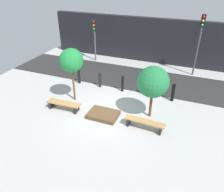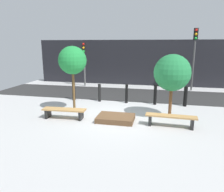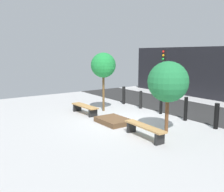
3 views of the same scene
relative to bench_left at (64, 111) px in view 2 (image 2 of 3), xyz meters
name	(u,v)px [view 2 (image 2 of 3)]	position (x,y,z in m)	size (l,w,h in m)	color
ground_plane	(118,117)	(2.23, 0.66, -0.32)	(18.00, 18.00, 0.00)	#B3B3B3
road_strip	(131,94)	(2.23, 5.25, -0.31)	(18.00, 3.71, 0.01)	#2A2A2A
building_facade	(138,63)	(2.23, 8.91, 1.42)	(16.20, 0.50, 3.47)	black
bench_left	(64,111)	(0.00, 0.00, 0.00)	(1.89, 0.55, 0.44)	black
bench_right	(171,118)	(4.46, 0.00, 0.02)	(1.96, 0.47, 0.46)	black
planter_bed	(116,118)	(2.23, 0.20, -0.21)	(1.53, 1.11, 0.22)	brown
tree_behind_left_bench	(72,61)	(0.00, 1.14, 2.09)	(1.30, 1.30, 3.07)	brown
tree_behind_right_bench	(172,73)	(4.46, 1.14, 1.65)	(1.55, 1.55, 2.75)	brown
bollard_far_left	(74,91)	(-0.83, 3.15, 0.21)	(0.19, 0.19, 1.06)	black
bollard_left	(99,93)	(0.70, 3.15, 0.18)	(0.16, 0.16, 0.99)	black
bollard_center	(127,94)	(2.23, 3.15, 0.20)	(0.15, 0.15, 1.04)	black
bollard_right	(155,95)	(3.76, 3.15, 0.23)	(0.16, 0.16, 1.09)	black
bollard_far_right	(185,96)	(5.30, 3.15, 0.21)	(0.19, 0.19, 1.05)	black
traffic_light_west	(84,56)	(-1.67, 7.39, 1.96)	(0.28, 0.27, 3.27)	#5D5D5D
traffic_light_mid_west	(195,49)	(6.13, 7.39, 2.54)	(0.28, 0.27, 4.17)	#4C4C4C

